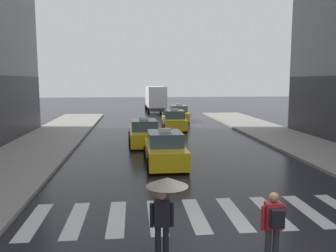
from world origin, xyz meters
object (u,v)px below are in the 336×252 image
pedestrian_with_umbrella (165,196)px  pedestrian_with_backpack (274,223)px  taxi_lead (165,150)px  taxi_fourth (178,114)px  taxi_third (174,121)px  taxi_second (144,134)px  box_truck (155,98)px

pedestrian_with_umbrella → pedestrian_with_backpack: bearing=-10.4°
taxi_lead → taxi_fourth: bearing=80.5°
taxi_lead → pedestrian_with_umbrella: size_ratio=2.35×
taxi_third → pedestrian_with_umbrella: pedestrian_with_umbrella is taller
taxi_second → box_truck: (2.16, 22.23, 1.13)m
taxi_fourth → taxi_lead: bearing=-99.5°
taxi_fourth → pedestrian_with_backpack: 27.66m
taxi_lead → taxi_second: (-0.85, 5.35, 0.00)m
taxi_second → taxi_lead: bearing=-80.9°
box_truck → pedestrian_with_backpack: size_ratio=4.60×
taxi_third → pedestrian_with_backpack: bearing=-90.9°
taxi_lead → box_truck: bearing=87.3°
taxi_second → pedestrian_with_backpack: bearing=-80.9°
pedestrian_with_backpack → taxi_lead: bearing=99.2°
taxi_second → box_truck: 22.37m
taxi_lead → taxi_second: bearing=99.1°
pedestrian_with_backpack → taxi_third: bearing=89.1°
taxi_third → pedestrian_with_umbrella: size_ratio=2.36×
taxi_lead → pedestrian_with_umbrella: 9.25m
box_truck → pedestrian_with_backpack: (0.25, -37.20, -0.88)m
pedestrian_with_umbrella → taxi_fourth: bearing=82.0°
taxi_lead → pedestrian_with_backpack: (1.55, -9.62, 0.25)m
taxi_third → pedestrian_with_backpack: taxi_third is taller
box_truck → pedestrian_with_backpack: bearing=-89.6°
pedestrian_with_backpack → box_truck: bearing=90.4°
taxi_lead → pedestrian_with_backpack: size_ratio=2.77×
taxi_lead → taxi_fourth: (3.02, 18.00, 0.00)m
taxi_third → box_truck: size_ratio=0.60×
box_truck → pedestrian_with_umbrella: 36.83m
box_truck → pedestrian_with_backpack: 37.22m
taxi_fourth → box_truck: bearing=100.2°
taxi_fourth → pedestrian_with_umbrella: size_ratio=2.37×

